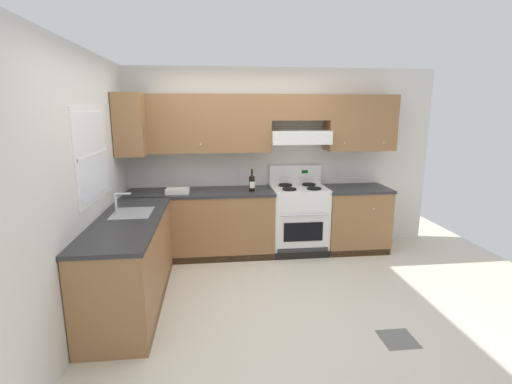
# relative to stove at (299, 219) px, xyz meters

# --- Properties ---
(ground_plane) EXTENTS (7.04, 7.04, 0.00)m
(ground_plane) POSITION_rel_stove_xyz_m (-0.80, -1.25, -0.48)
(ground_plane) COLOR beige
(floor_accent_tile) EXTENTS (0.30, 0.30, 0.01)m
(floor_accent_tile) POSITION_rel_stove_xyz_m (0.40, -2.19, -0.48)
(floor_accent_tile) COLOR slate
(floor_accent_tile) RESTS_ON ground_plane
(wall_back) EXTENTS (4.68, 0.57, 2.55)m
(wall_back) POSITION_rel_stove_xyz_m (-0.39, 0.27, 1.00)
(wall_back) COLOR silver
(wall_back) RESTS_ON ground_plane
(wall_left) EXTENTS (0.47, 4.00, 2.55)m
(wall_left) POSITION_rel_stove_xyz_m (-2.39, -1.03, 0.87)
(wall_left) COLOR silver
(wall_left) RESTS_ON ground_plane
(counter_back_run) EXTENTS (3.60, 0.65, 0.91)m
(counter_back_run) POSITION_rel_stove_xyz_m (-0.68, -0.01, -0.03)
(counter_back_run) COLOR olive
(counter_back_run) RESTS_ON ground_plane
(counter_left_run) EXTENTS (0.63, 1.91, 1.13)m
(counter_left_run) POSITION_rel_stove_xyz_m (-2.04, -1.25, -0.02)
(counter_left_run) COLOR olive
(counter_left_run) RESTS_ON ground_plane
(stove) EXTENTS (0.76, 0.62, 1.20)m
(stove) POSITION_rel_stove_xyz_m (0.00, 0.00, 0.00)
(stove) COLOR white
(stove) RESTS_ON ground_plane
(wine_bottle) EXTENTS (0.08, 0.08, 0.33)m
(wine_bottle) POSITION_rel_stove_xyz_m (-0.67, -0.10, 0.56)
(wine_bottle) COLOR black
(wine_bottle) RESTS_ON counter_back_run
(bowl) EXTENTS (0.31, 0.20, 0.06)m
(bowl) POSITION_rel_stove_xyz_m (-1.65, -0.10, 0.45)
(bowl) COLOR white
(bowl) RESTS_ON counter_back_run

